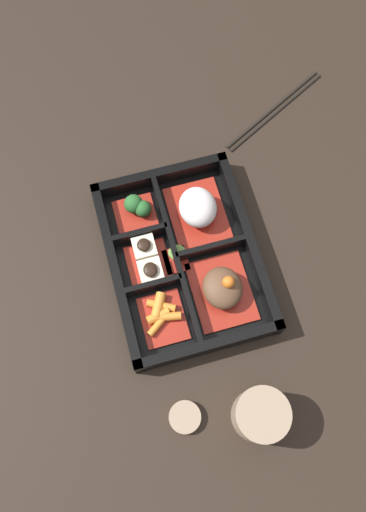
# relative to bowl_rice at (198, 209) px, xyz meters

# --- Properties ---
(ground_plane) EXTENTS (3.00, 3.00, 0.00)m
(ground_plane) POSITION_rel_bowl_rice_xyz_m (0.07, -0.04, -0.03)
(ground_plane) COLOR black
(bento_base) EXTENTS (0.30, 0.22, 0.01)m
(bento_base) POSITION_rel_bowl_rice_xyz_m (0.07, -0.04, -0.03)
(bento_base) COLOR black
(bento_base) RESTS_ON ground_plane
(bento_rim) EXTENTS (0.30, 0.22, 0.04)m
(bento_rim) POSITION_rel_bowl_rice_xyz_m (0.07, -0.05, -0.01)
(bento_rim) COLOR black
(bento_rim) RESTS_ON ground_plane
(bowl_rice) EXTENTS (0.11, 0.09, 0.05)m
(bowl_rice) POSITION_rel_bowl_rice_xyz_m (0.00, 0.00, 0.00)
(bowl_rice) COLOR maroon
(bowl_rice) RESTS_ON bento_base
(bowl_stew) EXTENTS (0.11, 0.09, 0.05)m
(bowl_stew) POSITION_rel_bowl_rice_xyz_m (0.13, 0.00, -0.00)
(bowl_stew) COLOR maroon
(bowl_stew) RESTS_ON bento_base
(bowl_greens) EXTENTS (0.06, 0.06, 0.04)m
(bowl_greens) POSITION_rel_bowl_rice_xyz_m (-0.03, -0.09, -0.01)
(bowl_greens) COLOR maroon
(bowl_greens) RESTS_ON bento_base
(bowl_tofu) EXTENTS (0.08, 0.06, 0.03)m
(bowl_tofu) POSITION_rel_bowl_rice_xyz_m (0.06, -0.10, -0.01)
(bowl_tofu) COLOR maroon
(bowl_tofu) RESTS_ON bento_base
(bowl_carrots) EXTENTS (0.08, 0.06, 0.02)m
(bowl_carrots) POSITION_rel_bowl_rice_xyz_m (0.15, -0.10, -0.02)
(bowl_carrots) COLOR maroon
(bowl_carrots) RESTS_ON bento_base
(bowl_pickles) EXTENTS (0.04, 0.04, 0.01)m
(bowl_pickles) POSITION_rel_bowl_rice_xyz_m (0.06, -0.05, -0.02)
(bowl_pickles) COLOR maroon
(bowl_pickles) RESTS_ON bento_base
(tea_cup) EXTENTS (0.07, 0.07, 0.07)m
(tea_cup) POSITION_rel_bowl_rice_xyz_m (0.32, -0.00, 0.00)
(tea_cup) COLOR gray
(tea_cup) RESTS_ON ground_plane
(chopsticks) EXTENTS (0.12, 0.21, 0.01)m
(chopsticks) POSITION_rel_bowl_rice_xyz_m (-0.16, 0.19, -0.03)
(chopsticks) COLOR black
(chopsticks) RESTS_ON ground_plane
(sauce_dish) EXTENTS (0.05, 0.05, 0.01)m
(sauce_dish) POSITION_rel_bowl_rice_xyz_m (0.29, -0.10, -0.03)
(sauce_dish) COLOR gray
(sauce_dish) RESTS_ON ground_plane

